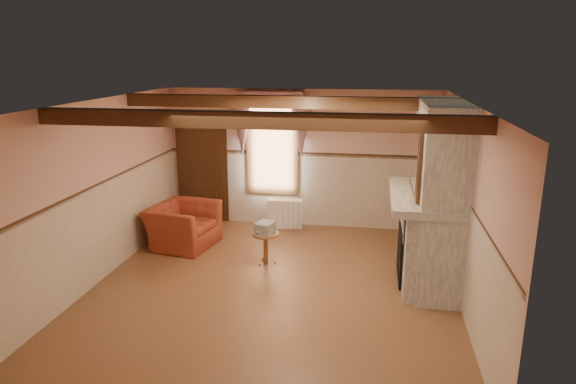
% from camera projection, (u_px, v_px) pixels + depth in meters
% --- Properties ---
extents(floor, '(5.50, 6.00, 0.01)m').
position_uv_depth(floor, '(274.00, 285.00, 7.94)').
color(floor, brown).
rests_on(floor, ground).
extents(ceiling, '(5.50, 6.00, 0.01)m').
position_uv_depth(ceiling, '(272.00, 102.00, 7.21)').
color(ceiling, silver).
rests_on(ceiling, wall_back).
extents(wall_back, '(5.50, 0.02, 2.80)m').
position_uv_depth(wall_back, '(302.00, 159.00, 10.43)').
color(wall_back, '#CB9C8D').
rests_on(wall_back, floor).
extents(wall_front, '(5.50, 0.02, 2.80)m').
position_uv_depth(wall_front, '(210.00, 286.00, 4.72)').
color(wall_front, '#CB9C8D').
rests_on(wall_front, floor).
extents(wall_left, '(0.02, 6.00, 2.80)m').
position_uv_depth(wall_left, '(101.00, 190.00, 8.01)').
color(wall_left, '#CB9C8D').
rests_on(wall_left, floor).
extents(wall_right, '(0.02, 6.00, 2.80)m').
position_uv_depth(wall_right, '(467.00, 207.00, 7.14)').
color(wall_right, '#CB9C8D').
rests_on(wall_right, floor).
extents(wainscot, '(5.50, 6.00, 1.50)m').
position_uv_depth(wainscot, '(274.00, 239.00, 7.75)').
color(wainscot, beige).
rests_on(wainscot, floor).
extents(chair_rail, '(5.50, 6.00, 0.08)m').
position_uv_depth(chair_rail, '(273.00, 192.00, 7.55)').
color(chair_rail, black).
rests_on(chair_rail, wainscot).
extents(firebox, '(0.20, 0.95, 0.90)m').
position_uv_depth(firebox, '(405.00, 252.00, 8.08)').
color(firebox, black).
rests_on(firebox, floor).
extents(armchair, '(1.24, 1.36, 0.78)m').
position_uv_depth(armchair, '(183.00, 226.00, 9.49)').
color(armchair, maroon).
rests_on(armchair, floor).
extents(side_table, '(0.54, 0.54, 0.55)m').
position_uv_depth(side_table, '(266.00, 248.00, 8.70)').
color(side_table, brown).
rests_on(side_table, floor).
extents(book_stack, '(0.34, 0.38, 0.20)m').
position_uv_depth(book_stack, '(265.00, 228.00, 8.56)').
color(book_stack, '#B7AD8C').
rests_on(book_stack, side_table).
extents(radiator, '(0.72, 0.26, 0.60)m').
position_uv_depth(radiator, '(285.00, 214.00, 10.48)').
color(radiator, white).
rests_on(radiator, floor).
extents(bowl, '(0.38, 0.38, 0.09)m').
position_uv_depth(bowl, '(425.00, 186.00, 8.01)').
color(bowl, brown).
rests_on(bowl, mantel).
extents(mantel_clock, '(0.14, 0.24, 0.20)m').
position_uv_depth(mantel_clock, '(422.00, 175.00, 8.52)').
color(mantel_clock, black).
rests_on(mantel_clock, mantel).
extents(oil_lamp, '(0.11, 0.11, 0.28)m').
position_uv_depth(oil_lamp, '(423.00, 175.00, 8.34)').
color(oil_lamp, '#B77E33').
rests_on(oil_lamp, mantel).
extents(candle_red, '(0.06, 0.06, 0.16)m').
position_uv_depth(candle_red, '(431.00, 202.00, 7.02)').
color(candle_red, maroon).
rests_on(candle_red, mantel).
extents(jar_yellow, '(0.06, 0.06, 0.12)m').
position_uv_depth(jar_yellow, '(428.00, 195.00, 7.47)').
color(jar_yellow, gold).
rests_on(jar_yellow, mantel).
extents(fireplace, '(0.85, 2.00, 2.80)m').
position_uv_depth(fireplace, '(438.00, 195.00, 7.76)').
color(fireplace, gray).
rests_on(fireplace, floor).
extents(mantel, '(1.05, 2.05, 0.12)m').
position_uv_depth(mantel, '(425.00, 197.00, 7.80)').
color(mantel, gray).
rests_on(mantel, fireplace).
extents(overmantel_mirror, '(0.06, 1.44, 1.04)m').
position_uv_depth(overmantel_mirror, '(416.00, 157.00, 7.67)').
color(overmantel_mirror, silver).
rests_on(overmantel_mirror, fireplace).
extents(door, '(1.10, 0.10, 2.10)m').
position_uv_depth(door, '(202.00, 172.00, 10.80)').
color(door, black).
rests_on(door, floor).
extents(window, '(1.06, 0.08, 2.02)m').
position_uv_depth(window, '(272.00, 146.00, 10.43)').
color(window, white).
rests_on(window, wall_back).
extents(window_drapes, '(1.30, 0.14, 1.40)m').
position_uv_depth(window_drapes, '(271.00, 117.00, 10.19)').
color(window_drapes, gray).
rests_on(window_drapes, wall_back).
extents(ceiling_beam_front, '(5.50, 0.18, 0.20)m').
position_uv_depth(ceiling_beam_front, '(253.00, 120.00, 6.09)').
color(ceiling_beam_front, black).
rests_on(ceiling_beam_front, ceiling).
extents(ceiling_beam_back, '(5.50, 0.18, 0.20)m').
position_uv_depth(ceiling_beam_back, '(287.00, 102.00, 8.38)').
color(ceiling_beam_back, black).
rests_on(ceiling_beam_back, ceiling).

